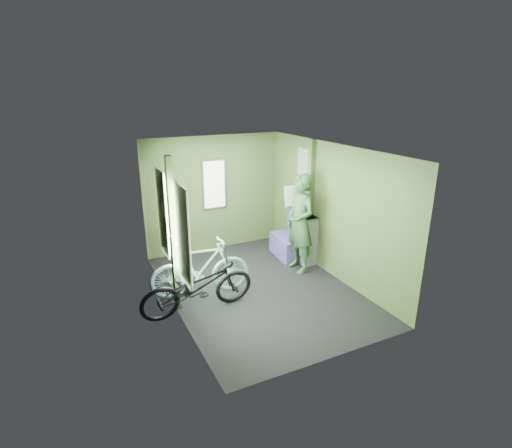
{
  "coord_description": "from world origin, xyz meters",
  "views": [
    {
      "loc": [
        -2.64,
        -5.28,
        3.15
      ],
      "look_at": [
        0.0,
        0.1,
        1.1
      ],
      "focal_mm": 28.0,
      "sensor_mm": 36.0,
      "label": 1
    }
  ],
  "objects": [
    {
      "name": "bicycle_mint",
      "position": [
        -0.92,
        0.2,
        0.0
      ],
      "size": [
        1.63,
        0.72,
        0.97
      ],
      "primitive_type": "imported",
      "rotation": [
        0.0,
        -0.05,
        1.42
      ],
      "color": "#7DB9AB",
      "rests_on": "ground"
    },
    {
      "name": "room",
      "position": [
        -0.04,
        0.04,
        1.44
      ],
      "size": [
        4.0,
        4.02,
        2.31
      ],
      "color": "black",
      "rests_on": "ground"
    },
    {
      "name": "bench_seat",
      "position": [
        1.14,
        0.96,
        0.26
      ],
      "size": [
        0.53,
        0.86,
        0.87
      ],
      "rotation": [
        0.0,
        0.0,
        -0.09
      ],
      "color": "navy",
      "rests_on": "ground"
    },
    {
      "name": "waste_box",
      "position": [
        1.26,
        0.55,
        0.46
      ],
      "size": [
        0.27,
        0.38,
        0.93
      ],
      "primitive_type": "cube",
      "color": "gray",
      "rests_on": "ground"
    },
    {
      "name": "passenger",
      "position": [
        0.99,
        0.34,
        0.89
      ],
      "size": [
        0.44,
        0.68,
        1.77
      ],
      "rotation": [
        0.0,
        0.0,
        -1.54
      ],
      "color": "#2E532D",
      "rests_on": "ground"
    },
    {
      "name": "bicycle_black",
      "position": [
        -1.12,
        -0.29,
        0.0
      ],
      "size": [
        1.73,
        0.82,
        1.0
      ],
      "primitive_type": "imported",
      "rotation": [
        0.0,
        -0.2,
        1.6
      ],
      "color": "black",
      "rests_on": "ground"
    }
  ]
}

